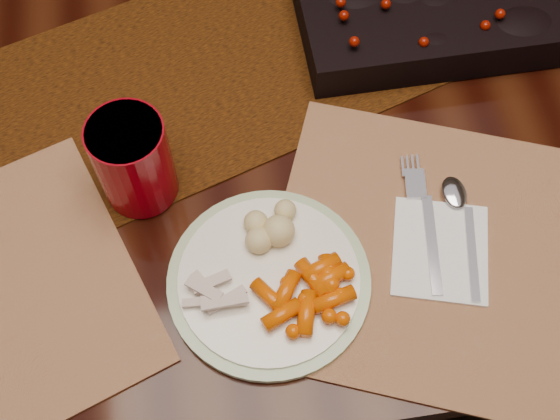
{
  "coord_description": "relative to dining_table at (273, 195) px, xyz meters",
  "views": [
    {
      "loc": [
        -0.08,
        -0.63,
        1.52
      ],
      "look_at": [
        -0.02,
        -0.26,
        0.8
      ],
      "focal_mm": 45.0,
      "sensor_mm": 36.0,
      "label": 1
    }
  ],
  "objects": [
    {
      "name": "fork",
      "position": [
        0.15,
        -0.29,
        0.39
      ],
      "size": [
        0.05,
        0.17,
        0.0
      ],
      "primitive_type": null,
      "rotation": [
        0.0,
        0.0,
        -0.15
      ],
      "color": "silver",
      "rests_on": "napkin"
    },
    {
      "name": "placemat_main",
      "position": [
        0.21,
        -0.33,
        0.38
      ],
      "size": [
        0.6,
        0.52,
        0.0
      ],
      "primitive_type": "cube",
      "rotation": [
        0.0,
        0.0,
        -0.38
      ],
      "color": "brown",
      "rests_on": "dining_table"
    },
    {
      "name": "floor",
      "position": [
        0.0,
        0.0,
        -0.38
      ],
      "size": [
        5.0,
        5.0,
        0.0
      ],
      "primitive_type": "plane",
      "color": "black",
      "rests_on": "ground"
    },
    {
      "name": "spoon",
      "position": [
        0.2,
        -0.3,
        0.39
      ],
      "size": [
        0.06,
        0.16,
        0.0
      ],
      "primitive_type": null,
      "rotation": [
        0.0,
        0.0,
        -0.2
      ],
      "color": "silver",
      "rests_on": "napkin"
    },
    {
      "name": "red_cup",
      "position": [
        -0.19,
        -0.17,
        0.44
      ],
      "size": [
        0.1,
        0.1,
        0.12
      ],
      "primitive_type": "cylinder",
      "rotation": [
        0.0,
        0.0,
        -0.06
      ],
      "color": "maroon",
      "rests_on": "placemat_main"
    },
    {
      "name": "centerpiece",
      "position": [
        0.23,
        0.03,
        0.41
      ],
      "size": [
        0.37,
        0.2,
        0.07
      ],
      "primitive_type": null,
      "rotation": [
        0.0,
        0.0,
        0.01
      ],
      "color": "black",
      "rests_on": "table_runner"
    },
    {
      "name": "baby_carrots",
      "position": [
        -0.02,
        -0.36,
        0.4
      ],
      "size": [
        0.12,
        0.11,
        0.02
      ],
      "primitive_type": null,
      "rotation": [
        0.0,
        0.0,
        -0.23
      ],
      "color": "#D44C00",
      "rests_on": "dinner_plate"
    },
    {
      "name": "dinner_plate",
      "position": [
        -0.05,
        -0.32,
        0.39
      ],
      "size": [
        0.29,
        0.29,
        0.01
      ],
      "primitive_type": "cylinder",
      "rotation": [
        0.0,
        0.0,
        -0.23
      ],
      "color": "white",
      "rests_on": "placemat_main"
    },
    {
      "name": "dining_table",
      "position": [
        0.0,
        0.0,
        0.0
      ],
      "size": [
        1.8,
        1.0,
        0.75
      ],
      "primitive_type": "cube",
      "color": "black",
      "rests_on": "floor"
    },
    {
      "name": "table_runner",
      "position": [
        0.05,
        0.05,
        0.38
      ],
      "size": [
        1.68,
        0.86,
        0.0
      ],
      "primitive_type": "cube",
      "rotation": [
        0.0,
        0.0,
        0.33
      ],
      "color": "#31220B",
      "rests_on": "dining_table"
    },
    {
      "name": "mashed_potatoes",
      "position": [
        -0.03,
        -0.26,
        0.41
      ],
      "size": [
        0.09,
        0.08,
        0.04
      ],
      "primitive_type": null,
      "rotation": [
        0.0,
        0.0,
        0.21
      ],
      "color": "#F2DF94",
      "rests_on": "dinner_plate"
    },
    {
      "name": "napkin",
      "position": [
        0.16,
        -0.31,
        0.38
      ],
      "size": [
        0.14,
        0.16,
        0.0
      ],
      "primitive_type": "cube",
      "rotation": [
        0.0,
        0.0,
        -0.28
      ],
      "color": "white",
      "rests_on": "placemat_main"
    },
    {
      "name": "turkey_shreds",
      "position": [
        -0.11,
        -0.34,
        0.4
      ],
      "size": [
        0.08,
        0.08,
        0.02
      ],
      "primitive_type": null,
      "rotation": [
        0.0,
        0.0,
        -0.26
      ],
      "color": "#A0776A",
      "rests_on": "dinner_plate"
    }
  ]
}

